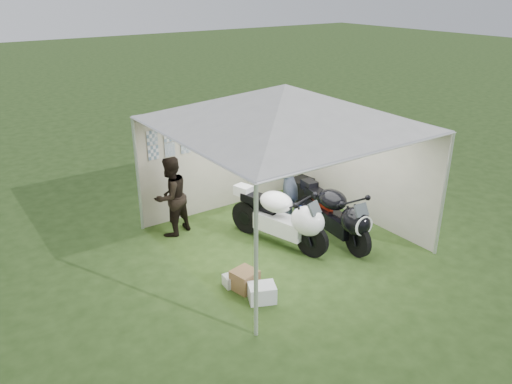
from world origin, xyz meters
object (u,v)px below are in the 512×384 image
Objects in this scene: motorcycle_black at (337,214)px; crate_0 at (262,293)px; paddock_stand at (307,215)px; crate_2 at (232,280)px; canopy_tent at (284,108)px; person_blue_jacket at (289,181)px; crate_1 at (245,280)px; motorcycle_white at (283,217)px; equipment_box at (301,189)px; person_dark_jacket at (171,196)px.

motorcycle_black is 5.05× the size of crate_0.
paddock_stand is 2.75m from crate_2.
canopy_tent reaches higher than person_blue_jacket.
crate_1 is (-0.04, 0.42, 0.03)m from crate_0.
paddock_stand is (0.09, 0.95, -0.40)m from motorcycle_black.
motorcycle_white is at bearing 42.12° from crate_0.
motorcycle_white is 1.04m from motorcycle_black.
equipment_box is at bearing 36.83° from crate_1.
crate_1 reaches higher than crate_2.
person_dark_jacket is 4.30× the size of crate_1.
person_blue_jacket is at bearing 44.04° from crate_0.
motorcycle_black is 1.40m from person_blue_jacket.
motorcycle_black is 2.44m from crate_0.
crate_2 is at bearing -17.39° from person_blue_jacket.
motorcycle_black is 4.57× the size of paddock_stand.
crate_1 is (-3.04, -2.28, -0.09)m from equipment_box.
equipment_box is (1.55, 1.29, -2.32)m from canopy_tent.
person_blue_jacket reaches higher than crate_1.
person_blue_jacket is 3.95× the size of crate_0.
equipment_box is (3.13, -0.15, -0.54)m from person_dark_jacket.
motorcycle_black reaches higher than crate_0.
crate_0 is at bearing -144.22° from paddock_stand.
crate_2 is (-3.16, -2.08, -0.15)m from equipment_box.
equipment_box is at bearing 57.48° from paddock_stand.
person_blue_jacket reaches higher than paddock_stand.
person_dark_jacket reaches higher than crate_0.
paddock_stand reaches higher than crate_2.
person_blue_jacket reaches higher than motorcycle_black.
motorcycle_black is 2.38m from crate_1.
person_blue_jacket is 2.90m from crate_2.
motorcycle_white is 5.76× the size of crate_1.
crate_0 is (-1.35, -1.22, -0.46)m from motorcycle_white.
person_blue_jacket is 6.15× the size of crate_2.
paddock_stand is 0.29× the size of person_dark_jacket.
equipment_box is 4.04m from crate_0.
paddock_stand is at bearing 23.28° from crate_2.
motorcycle_black is at bearing 18.43° from crate_0.
crate_1 is (0.09, -2.43, -0.63)m from person_dark_jacket.
canopy_tent is 3.06m from crate_2.
equipment_box reaches higher than paddock_stand.
crate_1 is 0.24m from crate_2.
crate_0 is at bearing -138.03° from equipment_box.
canopy_tent is 15.34× the size of crate_1.
canopy_tent reaches higher than motorcycle_white.
paddock_stand is 2.81m from person_dark_jacket.
person_blue_jacket is at bearing 110.74° from paddock_stand.
motorcycle_white is 1.66m from crate_1.
paddock_stand is at bearing 28.07° from crate_1.
paddock_stand reaches higher than crate_0.
crate_0 is (-2.21, -2.14, -0.68)m from person_blue_jacket.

